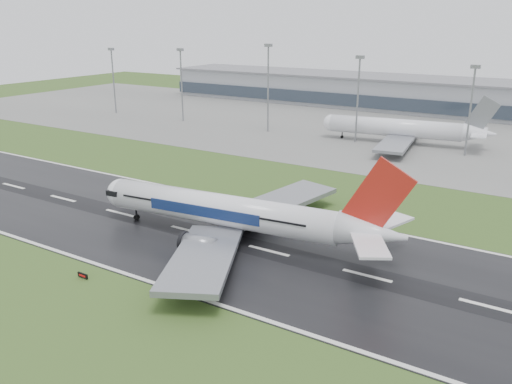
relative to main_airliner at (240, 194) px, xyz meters
The scene contains 12 objects.
ground 33.78m from the main_airliner, behind, with size 520.00×520.00×0.00m, color #304D1C.
runway 33.77m from the main_airliner, behind, with size 400.00×45.00×0.10m, color black.
apron 127.76m from the main_airliner, 104.67° to the left, with size 400.00×130.00×0.08m, color slate.
terminal 186.07m from the main_airliner, 99.99° to the left, with size 240.00×36.00×15.00m, color gray.
main_airliner is the anchor object (origin of this frame).
parked_airliner 104.83m from the main_airliner, 89.93° to the left, with size 61.54×57.30×18.04m, color white, non-canonical shape.
runway_sign 33.20m from the main_airliner, 115.63° to the right, with size 2.30×0.26×1.04m, color black, non-canonical shape.
floodmast_0 168.75m from the main_airliner, 144.38° to the left, with size 0.64×0.64×29.21m, color gray.
floodmast_1 137.19m from the main_airliner, 134.23° to the left, with size 0.64×0.64×30.10m, color gray.
floodmast_2 111.32m from the main_airliner, 117.87° to the left, with size 0.64×0.64×32.91m, color gray.
floodmast_3 99.44m from the main_airliner, 98.47° to the left, with size 0.64×0.64×29.77m, color gray.
floodmast_4 101.16m from the main_airliner, 76.39° to the left, with size 0.64×0.64×28.16m, color gray.
Camera 1 is at (88.04, -81.78, 42.74)m, focal length 37.41 mm.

